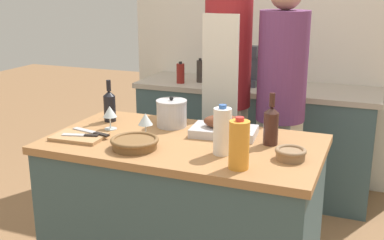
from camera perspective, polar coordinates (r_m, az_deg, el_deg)
kitchen_island at (r=2.67m, az=-0.96°, el=-11.38°), size 1.42×0.79×0.88m
back_counter at (r=3.98m, az=7.33°, el=-2.09°), size 1.90×0.60×0.88m
back_wall at (r=4.15m, az=8.99°, el=10.36°), size 2.40×0.10×2.55m
roasting_pan at (r=2.58m, az=3.82°, el=-0.92°), size 0.36×0.24×0.11m
wicker_basket at (r=2.39m, az=-6.81°, el=-2.69°), size 0.24×0.24×0.05m
cutting_board at (r=2.60m, az=-13.23°, el=-1.96°), size 0.28×0.20×0.02m
stock_pot at (r=2.73m, az=-2.43°, el=0.80°), size 0.18×0.18×0.18m
mixing_bowl at (r=2.27m, az=11.61°, el=-3.91°), size 0.15×0.15×0.05m
juice_jug at (r=2.11m, az=5.60°, el=-2.91°), size 0.09×0.09×0.23m
milk_jug at (r=2.28m, az=3.62°, el=-1.32°), size 0.09×0.09×0.24m
wine_bottle_green at (r=2.44m, az=9.35°, el=-0.52°), size 0.07×0.07×0.27m
wine_bottle_dark at (r=2.87m, az=-9.75°, el=1.75°), size 0.07×0.07×0.25m
wine_glass_left at (r=2.71m, az=-9.71°, el=0.90°), size 0.08×0.08×0.13m
wine_glass_right at (r=2.53m, az=-5.54°, el=-0.00°), size 0.08×0.08×0.13m
knife_chef at (r=2.63m, az=-11.76°, el=-1.41°), size 0.25×0.08×0.01m
knife_paring at (r=2.59m, az=-12.96°, el=-1.76°), size 0.19×0.08×0.01m
stand_mixer at (r=3.82m, az=6.51°, el=6.00°), size 0.18×0.14×0.32m
condiment_bottle_tall at (r=3.94m, az=0.96°, el=5.81°), size 0.06×0.06×0.20m
condiment_bottle_short at (r=3.90m, az=-1.38°, el=5.55°), size 0.06×0.06×0.18m
condiment_bottle_extra at (r=4.05m, az=1.95°, el=5.77°), size 0.07×0.07×0.15m
person_cook_aproned at (r=3.21m, az=4.21°, el=4.26°), size 0.31×0.31×1.80m
person_cook_guest at (r=3.10m, az=10.49°, el=2.44°), size 0.31×0.31×1.70m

